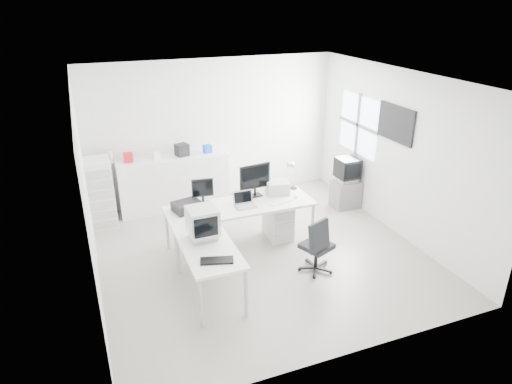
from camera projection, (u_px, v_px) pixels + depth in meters
name	position (u px, v px, depth m)	size (l,w,h in m)	color
floor	(260.00, 253.00, 7.45)	(5.00, 5.00, 0.01)	beige
ceiling	(261.00, 79.00, 6.34)	(5.00, 5.00, 0.01)	white
back_wall	(214.00, 131.00, 9.03)	(5.00, 0.02, 2.80)	silver
left_wall	(87.00, 197.00, 6.06)	(0.02, 5.00, 2.80)	silver
right_wall	(397.00, 153.00, 7.73)	(0.02, 5.00, 2.80)	silver
window	(358.00, 125.00, 8.67)	(0.02, 1.20, 1.10)	white
wall_picture	(396.00, 123.00, 7.60)	(0.04, 0.90, 0.60)	black
main_desk	(241.00, 225.00, 7.52)	(2.40, 0.80, 0.75)	silver
side_desk	(209.00, 270.00, 6.29)	(0.70, 1.40, 0.75)	silver
drawer_pedestal	(278.00, 221.00, 7.83)	(0.40, 0.50, 0.60)	silver
inkjet_printer	(187.00, 206.00, 7.14)	(0.42, 0.33, 0.15)	black
lcd_monitor_small	(203.00, 192.00, 7.31)	(0.35, 0.20, 0.43)	black
lcd_monitor_large	(255.00, 180.00, 7.59)	(0.56, 0.22, 0.58)	black
laptop	(245.00, 200.00, 7.25)	(0.36, 0.37, 0.24)	#B7B7BA
white_keyboard	(281.00, 202.00, 7.46)	(0.39, 0.12, 0.02)	silver
white_mouse	(296.00, 197.00, 7.59)	(0.06, 0.06, 0.06)	silver
laser_printer	(277.00, 187.00, 7.77)	(0.37, 0.32, 0.21)	#ABABAB
desk_lamp	(294.00, 176.00, 7.90)	(0.15, 0.15, 0.45)	silver
crt_monitor	(203.00, 225.00, 6.28)	(0.37, 0.37, 0.43)	#B7B7BA
black_keyboard	(217.00, 261.00, 5.80)	(0.42, 0.17, 0.03)	black
office_chair	(317.00, 243.00, 6.80)	(0.53, 0.53, 0.93)	#242628
tv_cabinet	(345.00, 194.00, 8.97)	(0.50, 0.41, 0.55)	slate
crt_tv	(347.00, 170.00, 8.77)	(0.50, 0.48, 0.45)	black
sideboard	(174.00, 182.00, 8.85)	(2.10, 0.53, 1.05)	silver
clutter_box_a	(128.00, 158.00, 8.34)	(0.17, 0.15, 0.17)	red
clutter_box_b	(156.00, 155.00, 8.51)	(0.13, 0.11, 0.13)	silver
clutter_box_c	(182.00, 150.00, 8.66)	(0.23, 0.21, 0.23)	black
clutter_box_d	(207.00, 149.00, 8.84)	(0.15, 0.13, 0.15)	#1A42B9
clutter_bottle	(111.00, 158.00, 8.26)	(0.07, 0.07, 0.22)	silver
filing_cabinet	(101.00, 193.00, 8.12)	(0.44, 0.52, 1.26)	silver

